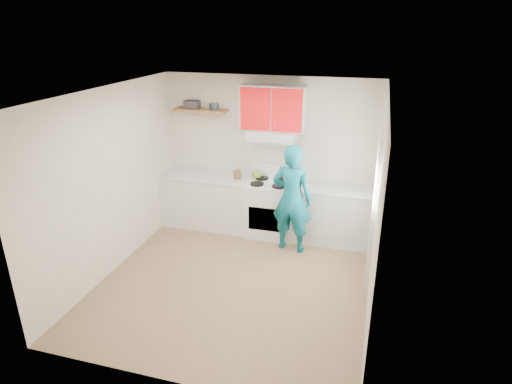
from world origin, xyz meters
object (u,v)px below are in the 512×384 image
(kettle, at_px, (257,174))
(person, at_px, (292,199))
(crock, at_px, (237,175))
(tin, at_px, (214,106))
(stove, at_px, (270,208))

(kettle, bearing_deg, person, -23.05)
(crock, relative_size, person, 0.09)
(kettle, relative_size, crock, 1.11)
(kettle, bearing_deg, tin, -168.25)
(kettle, bearing_deg, stove, -13.43)
(stove, relative_size, tin, 5.95)
(stove, bearing_deg, kettle, 150.34)
(stove, xyz_separation_m, tin, (-1.02, 0.21, 1.62))
(kettle, height_order, person, person)
(tin, bearing_deg, stove, -11.53)
(stove, relative_size, kettle, 5.16)
(kettle, xyz_separation_m, person, (0.72, -0.59, -0.14))
(crock, bearing_deg, tin, 160.06)
(stove, distance_m, kettle, 0.61)
(tin, height_order, kettle, tin)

